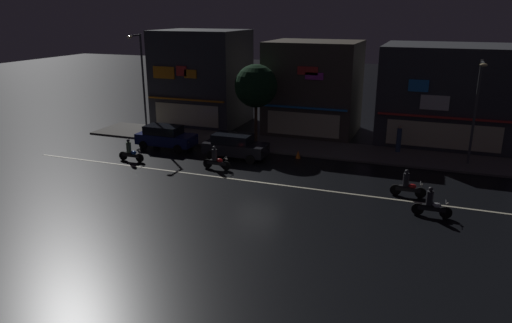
{
  "coord_description": "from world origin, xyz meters",
  "views": [
    {
      "loc": [
        9.15,
        -24.76,
        9.59
      ],
      "look_at": [
        -0.58,
        1.32,
        0.82
      ],
      "focal_mm": 33.47,
      "sensor_mm": 36.0,
      "label": 1
    }
  ],
  "objects_px": {
    "parked_car_trailing": "(235,146)",
    "motorcycle_opposite_lane": "(216,160)",
    "streetlamp_mid": "(476,104)",
    "streetlamp_west": "(141,76)",
    "pedestrian_on_sidewalk": "(399,140)",
    "motorcycle_following": "(431,204)",
    "motorcycle_lead": "(407,185)",
    "traffic_cone": "(298,154)",
    "parked_car_near_kerb": "(166,137)",
    "motorcycle_trailing_far": "(130,152)"
  },
  "relations": [
    {
      "from": "parked_car_trailing",
      "to": "traffic_cone",
      "type": "xyz_separation_m",
      "value": [
        4.06,
        1.47,
        -0.59
      ]
    },
    {
      "from": "streetlamp_west",
      "to": "pedestrian_on_sidewalk",
      "type": "bearing_deg",
      "value": 3.92
    },
    {
      "from": "motorcycle_trailing_far",
      "to": "traffic_cone",
      "type": "xyz_separation_m",
      "value": [
        10.33,
        4.57,
        -0.36
      ]
    },
    {
      "from": "streetlamp_mid",
      "to": "parked_car_near_kerb",
      "type": "relative_size",
      "value": 1.55
    },
    {
      "from": "parked_car_near_kerb",
      "to": "motorcycle_opposite_lane",
      "type": "distance_m",
      "value": 6.41
    },
    {
      "from": "streetlamp_mid",
      "to": "motorcycle_lead",
      "type": "xyz_separation_m",
      "value": [
        -3.38,
        -6.82,
        -3.46
      ]
    },
    {
      "from": "motorcycle_opposite_lane",
      "to": "traffic_cone",
      "type": "distance_m",
      "value": 5.93
    },
    {
      "from": "streetlamp_west",
      "to": "parked_car_near_kerb",
      "type": "bearing_deg",
      "value": -39.44
    },
    {
      "from": "parked_car_near_kerb",
      "to": "parked_car_trailing",
      "type": "height_order",
      "value": "same"
    },
    {
      "from": "pedestrian_on_sidewalk",
      "to": "parked_car_near_kerb",
      "type": "xyz_separation_m",
      "value": [
        -16.09,
        -4.47,
        -0.15
      ]
    },
    {
      "from": "motorcycle_following",
      "to": "motorcycle_opposite_lane",
      "type": "relative_size",
      "value": 1.0
    },
    {
      "from": "motorcycle_lead",
      "to": "traffic_cone",
      "type": "distance_m",
      "value": 8.84
    },
    {
      "from": "parked_car_trailing",
      "to": "motorcycle_opposite_lane",
      "type": "relative_size",
      "value": 2.26
    },
    {
      "from": "motorcycle_following",
      "to": "motorcycle_trailing_far",
      "type": "xyz_separation_m",
      "value": [
        -19.02,
        2.55,
        0.0
      ]
    },
    {
      "from": "parked_car_near_kerb",
      "to": "traffic_cone",
      "type": "height_order",
      "value": "parked_car_near_kerb"
    },
    {
      "from": "streetlamp_west",
      "to": "motorcycle_following",
      "type": "bearing_deg",
      "value": -22.66
    },
    {
      "from": "parked_car_trailing",
      "to": "motorcycle_following",
      "type": "bearing_deg",
      "value": -23.88
    },
    {
      "from": "motorcycle_opposite_lane",
      "to": "motorcycle_trailing_far",
      "type": "height_order",
      "value": "same"
    },
    {
      "from": "pedestrian_on_sidewalk",
      "to": "traffic_cone",
      "type": "relative_size",
      "value": 3.43
    },
    {
      "from": "motorcycle_following",
      "to": "traffic_cone",
      "type": "xyz_separation_m",
      "value": [
        -8.7,
        7.12,
        -0.36
      ]
    },
    {
      "from": "streetlamp_mid",
      "to": "motorcycle_lead",
      "type": "distance_m",
      "value": 8.36
    },
    {
      "from": "streetlamp_mid",
      "to": "parked_car_trailing",
      "type": "bearing_deg",
      "value": -166.69
    },
    {
      "from": "streetlamp_mid",
      "to": "pedestrian_on_sidewalk",
      "type": "distance_m",
      "value": 5.65
    },
    {
      "from": "motorcycle_opposite_lane",
      "to": "streetlamp_mid",
      "type": "bearing_deg",
      "value": 19.81
    },
    {
      "from": "parked_car_trailing",
      "to": "motorcycle_following",
      "type": "xyz_separation_m",
      "value": [
        12.76,
        -5.65,
        -0.24
      ]
    },
    {
      "from": "traffic_cone",
      "to": "streetlamp_mid",
      "type": "bearing_deg",
      "value": 10.72
    },
    {
      "from": "streetlamp_mid",
      "to": "parked_car_trailing",
      "type": "relative_size",
      "value": 1.55
    },
    {
      "from": "streetlamp_west",
      "to": "pedestrian_on_sidewalk",
      "type": "relative_size",
      "value": 4.14
    },
    {
      "from": "pedestrian_on_sidewalk",
      "to": "traffic_cone",
      "type": "height_order",
      "value": "pedestrian_on_sidewalk"
    },
    {
      "from": "streetlamp_mid",
      "to": "motorcycle_lead",
      "type": "relative_size",
      "value": 3.5
    },
    {
      "from": "motorcycle_trailing_far",
      "to": "pedestrian_on_sidewalk",
      "type": "bearing_deg",
      "value": 17.75
    },
    {
      "from": "parked_car_trailing",
      "to": "traffic_cone",
      "type": "bearing_deg",
      "value": 19.91
    },
    {
      "from": "motorcycle_lead",
      "to": "traffic_cone",
      "type": "relative_size",
      "value": 3.45
    },
    {
      "from": "streetlamp_west",
      "to": "parked_car_trailing",
      "type": "bearing_deg",
      "value": -20.99
    },
    {
      "from": "motorcycle_trailing_far",
      "to": "streetlamp_mid",
      "type": "bearing_deg",
      "value": 9.15
    },
    {
      "from": "traffic_cone",
      "to": "pedestrian_on_sidewalk",
      "type": "bearing_deg",
      "value": 29.27
    },
    {
      "from": "motorcycle_lead",
      "to": "motorcycle_following",
      "type": "distance_m",
      "value": 2.67
    },
    {
      "from": "motorcycle_lead",
      "to": "motorcycle_trailing_far",
      "type": "relative_size",
      "value": 1.0
    },
    {
      "from": "motorcycle_opposite_lane",
      "to": "streetlamp_west",
      "type": "bearing_deg",
      "value": 143.39
    },
    {
      "from": "parked_car_trailing",
      "to": "motorcycle_lead",
      "type": "xyz_separation_m",
      "value": [
        11.5,
        -3.3,
        -0.24
      ]
    },
    {
      "from": "motorcycle_following",
      "to": "pedestrian_on_sidewalk",
      "type": "bearing_deg",
      "value": -82.28
    },
    {
      "from": "motorcycle_lead",
      "to": "motorcycle_opposite_lane",
      "type": "distance_m",
      "value": 11.69
    },
    {
      "from": "pedestrian_on_sidewalk",
      "to": "motorcycle_following",
      "type": "bearing_deg",
      "value": -159.05
    },
    {
      "from": "parked_car_trailing",
      "to": "motorcycle_opposite_lane",
      "type": "distance_m",
      "value": 2.68
    },
    {
      "from": "streetlamp_west",
      "to": "motorcycle_opposite_lane",
      "type": "bearing_deg",
      "value": -34.09
    },
    {
      "from": "streetlamp_west",
      "to": "parked_car_trailing",
      "type": "relative_size",
      "value": 1.81
    },
    {
      "from": "parked_car_near_kerb",
      "to": "traffic_cone",
      "type": "relative_size",
      "value": 7.82
    },
    {
      "from": "streetlamp_west",
      "to": "pedestrian_on_sidewalk",
      "type": "xyz_separation_m",
      "value": [
        19.86,
        1.36,
        -3.67
      ]
    },
    {
      "from": "parked_car_near_kerb",
      "to": "motorcycle_opposite_lane",
      "type": "height_order",
      "value": "parked_car_near_kerb"
    },
    {
      "from": "parked_car_near_kerb",
      "to": "motorcycle_lead",
      "type": "distance_m",
      "value": 17.65
    }
  ]
}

